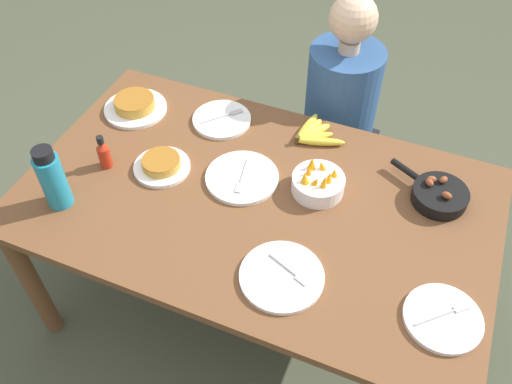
% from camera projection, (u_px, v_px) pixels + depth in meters
% --- Properties ---
extents(ground_plane, '(14.00, 14.00, 0.00)m').
position_uv_depth(ground_plane, '(256.00, 304.00, 2.45)').
color(ground_plane, '#474C38').
extents(dining_table, '(1.67, 1.00, 0.72)m').
position_uv_depth(dining_table, '(256.00, 213.00, 1.98)').
color(dining_table, brown).
rests_on(dining_table, ground_plane).
extents(banana_bunch, '(0.20, 0.20, 0.04)m').
position_uv_depth(banana_bunch, '(312.00, 133.00, 2.12)').
color(banana_bunch, yellow).
rests_on(banana_bunch, dining_table).
extents(skillet, '(0.29, 0.21, 0.08)m').
position_uv_depth(skillet, '(438.00, 195.00, 1.89)').
color(skillet, black).
rests_on(skillet, dining_table).
extents(frittata_plate_center, '(0.21, 0.21, 0.05)m').
position_uv_depth(frittata_plate_center, '(161.00, 165.00, 2.00)').
color(frittata_plate_center, white).
rests_on(frittata_plate_center, dining_table).
extents(frittata_plate_side, '(0.26, 0.26, 0.06)m').
position_uv_depth(frittata_plate_side, '(135.00, 106.00, 2.23)').
color(frittata_plate_side, white).
rests_on(frittata_plate_side, dining_table).
extents(empty_plate_near_front, '(0.27, 0.27, 0.02)m').
position_uv_depth(empty_plate_near_front, '(242.00, 177.00, 1.97)').
color(empty_plate_near_front, white).
rests_on(empty_plate_near_front, dining_table).
extents(empty_plate_far_left, '(0.27, 0.27, 0.02)m').
position_uv_depth(empty_plate_far_left, '(282.00, 276.00, 1.68)').
color(empty_plate_far_left, white).
rests_on(empty_plate_far_left, dining_table).
extents(empty_plate_far_right, '(0.24, 0.24, 0.02)m').
position_uv_depth(empty_plate_far_right, '(222.00, 120.00, 2.19)').
color(empty_plate_far_right, white).
rests_on(empty_plate_far_right, dining_table).
extents(empty_plate_mid_edge, '(0.23, 0.23, 0.02)m').
position_uv_depth(empty_plate_mid_edge, '(443.00, 318.00, 1.59)').
color(empty_plate_mid_edge, white).
rests_on(empty_plate_mid_edge, dining_table).
extents(fruit_bowl_mango, '(0.19, 0.19, 0.12)m').
position_uv_depth(fruit_bowl_mango, '(318.00, 183.00, 1.91)').
color(fruit_bowl_mango, white).
rests_on(fruit_bowl_mango, dining_table).
extents(water_bottle, '(0.09, 0.09, 0.25)m').
position_uv_depth(water_bottle, '(52.00, 179.00, 1.82)').
color(water_bottle, teal).
rests_on(water_bottle, dining_table).
extents(hot_sauce_bottle, '(0.05, 0.05, 0.14)m').
position_uv_depth(hot_sauce_bottle, '(104.00, 153.00, 1.98)').
color(hot_sauce_bottle, '#B72814').
rests_on(hot_sauce_bottle, dining_table).
extents(person_figure, '(0.35, 0.35, 1.16)m').
position_uv_depth(person_figure, '(337.00, 133.00, 2.51)').
color(person_figure, black).
rests_on(person_figure, ground_plane).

